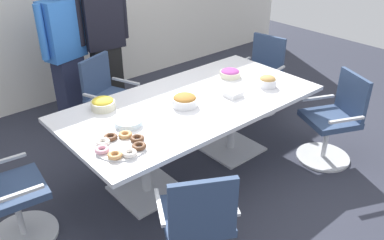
% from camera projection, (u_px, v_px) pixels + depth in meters
% --- Properties ---
extents(ground_plane, '(10.00, 10.00, 0.01)m').
position_uv_depth(ground_plane, '(192.00, 168.00, 4.06)').
color(ground_plane, '#2D303D').
extents(conference_table, '(2.40, 1.20, 0.75)m').
position_uv_depth(conference_table, '(192.00, 113.00, 3.76)').
color(conference_table, silver).
rests_on(conference_table, ground).
extents(office_chair_0, '(0.60, 0.60, 0.91)m').
position_uv_depth(office_chair_0, '(6.00, 198.00, 3.03)').
color(office_chair_0, silver).
rests_on(office_chair_0, ground).
extents(office_chair_1, '(0.73, 0.73, 0.91)m').
position_uv_depth(office_chair_1, '(197.00, 227.00, 2.76)').
color(office_chair_1, silver).
rests_on(office_chair_1, ground).
extents(office_chair_2, '(0.72, 0.72, 0.91)m').
position_uv_depth(office_chair_2, '(333.00, 123.00, 4.04)').
color(office_chair_2, silver).
rests_on(office_chair_2, ground).
extents(office_chair_3, '(0.62, 0.62, 0.91)m').
position_uv_depth(office_chair_3, '(260.00, 78.00, 5.06)').
color(office_chair_3, silver).
rests_on(office_chair_3, ground).
extents(office_chair_4, '(0.70, 0.70, 0.91)m').
position_uv_depth(office_chair_4, '(110.00, 103.00, 4.44)').
color(office_chair_4, silver).
rests_on(office_chair_4, ground).
extents(person_standing_0, '(0.61, 0.33, 1.71)m').
position_uv_depth(person_standing_0, '(66.00, 51.00, 4.48)').
color(person_standing_0, '#232842').
rests_on(person_standing_0, ground).
extents(person_standing_1, '(0.62, 0.28, 1.80)m').
position_uv_depth(person_standing_1, '(104.00, 40.00, 4.66)').
color(person_standing_1, black).
rests_on(person_standing_1, ground).
extents(snack_bowl_pretzels, '(0.23, 0.23, 0.11)m').
position_uv_depth(snack_bowl_pretzels, '(185.00, 100.00, 3.59)').
color(snack_bowl_pretzels, white).
rests_on(snack_bowl_pretzels, conference_table).
extents(snack_bowl_candy_mix, '(0.22, 0.22, 0.08)m').
position_uv_depth(snack_bowl_candy_mix, '(230.00, 73.00, 4.19)').
color(snack_bowl_candy_mix, beige).
rests_on(snack_bowl_candy_mix, conference_table).
extents(snack_bowl_chips_yellow, '(0.21, 0.21, 0.11)m').
position_uv_depth(snack_bowl_chips_yellow, '(103.00, 103.00, 3.54)').
color(snack_bowl_chips_yellow, beige).
rests_on(snack_bowl_chips_yellow, conference_table).
extents(snack_bowl_cookies, '(0.18, 0.18, 0.11)m').
position_uv_depth(snack_bowl_cookies, '(268.00, 81.00, 3.96)').
color(snack_bowl_cookies, white).
rests_on(snack_bowl_cookies, conference_table).
extents(donut_platter, '(0.39, 0.39, 0.04)m').
position_uv_depth(donut_platter, '(120.00, 145.00, 3.00)').
color(donut_platter, white).
rests_on(donut_platter, conference_table).
extents(plate_stack, '(0.23, 0.23, 0.05)m').
position_uv_depth(plate_stack, '(129.00, 122.00, 3.30)').
color(plate_stack, white).
rests_on(plate_stack, conference_table).
extents(napkin_pile, '(0.15, 0.15, 0.05)m').
position_uv_depth(napkin_pile, '(233.00, 94.00, 3.78)').
color(napkin_pile, white).
rests_on(napkin_pile, conference_table).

